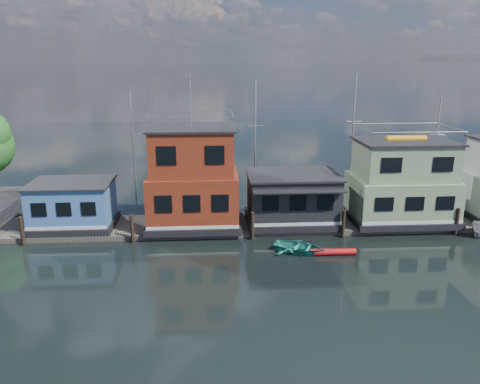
{
  "coord_description": "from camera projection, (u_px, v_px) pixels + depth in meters",
  "views": [
    {
      "loc": [
        -7.07,
        -23.97,
        13.28
      ],
      "look_at": [
        -4.76,
        12.0,
        3.0
      ],
      "focal_mm": 35.0,
      "sensor_mm": 36.0,
      "label": 1
    }
  ],
  "objects": [
    {
      "name": "background_masts",
      "position": [
        339.0,
        146.0,
        43.13
      ],
      "size": [
        36.4,
        0.16,
        12.0
      ],
      "color": "silver",
      "rests_on": "ground"
    },
    {
      "name": "houseboat_red",
      "position": [
        193.0,
        179.0,
        36.95
      ],
      "size": [
        7.4,
        5.9,
        11.86
      ],
      "color": "black",
      "rests_on": "dock"
    },
    {
      "name": "dinghy_teal",
      "position": [
        299.0,
        247.0,
        33.21
      ],
      "size": [
        4.5,
        4.01,
        0.77
      ],
      "primitive_type": "imported",
      "rotation": [
        0.0,
        0.0,
        1.12
      ],
      "color": "teal",
      "rests_on": "ground"
    },
    {
      "name": "houseboat_blue",
      "position": [
        73.0,
        205.0,
        36.89
      ],
      "size": [
        6.4,
        4.9,
        3.66
      ],
      "color": "black",
      "rests_on": "dock"
    },
    {
      "name": "houseboat_green",
      "position": [
        402.0,
        183.0,
        38.16
      ],
      "size": [
        8.4,
        5.9,
        7.03
      ],
      "color": "black",
      "rests_on": "dock"
    },
    {
      "name": "dock",
      "position": [
        297.0,
        224.0,
        38.55
      ],
      "size": [
        48.0,
        5.0,
        0.4
      ],
      "primitive_type": "cube",
      "color": "#595147",
      "rests_on": "ground"
    },
    {
      "name": "pilings",
      "position": [
        300.0,
        225.0,
        35.59
      ],
      "size": [
        42.28,
        0.28,
        2.2
      ],
      "color": "#2D2116",
      "rests_on": "ground"
    },
    {
      "name": "houseboat_dark",
      "position": [
        292.0,
        198.0,
        37.89
      ],
      "size": [
        7.4,
        6.1,
        4.06
      ],
      "color": "black",
      "rests_on": "dock"
    },
    {
      "name": "red_kayak",
      "position": [
        333.0,
        252.0,
        32.8
      ],
      "size": [
        3.21,
        0.56,
        0.47
      ],
      "primitive_type": "cylinder",
      "rotation": [
        0.0,
        1.57,
        -0.03
      ],
      "color": "red",
      "rests_on": "ground"
    },
    {
      "name": "ground",
      "position": [
        335.0,
        297.0,
        27.09
      ],
      "size": [
        160.0,
        160.0,
        0.0
      ],
      "primitive_type": "plane",
      "color": "black",
      "rests_on": "ground"
    }
  ]
}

